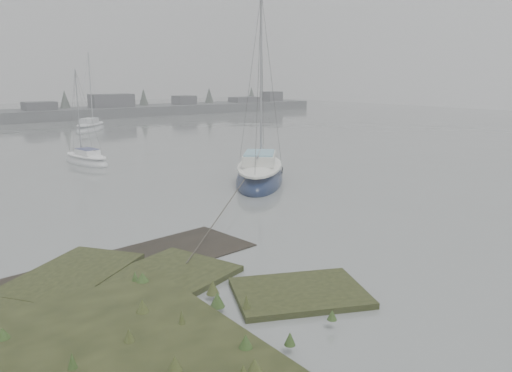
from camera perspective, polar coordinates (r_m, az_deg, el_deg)
name	(u,v)px	position (r m, az deg, el deg)	size (l,w,h in m)	color
ground	(15,157)	(41.01, -25.85, 3.01)	(160.00, 160.00, 0.00)	slate
far_shoreline	(152,109)	(79.91, -11.77, 8.62)	(60.00, 8.00, 4.15)	#4C4F51
sailboat_main	(260,176)	(28.19, 0.43, 1.20)	(7.20, 7.62, 11.15)	#0F1936
sailboat_white	(87,161)	(35.91, -18.80, 2.75)	(2.40, 5.02, 6.80)	silver
sailboat_far_b	(90,128)	(57.44, -18.39, 6.26)	(5.75, 6.23, 9.03)	#B5BBBF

